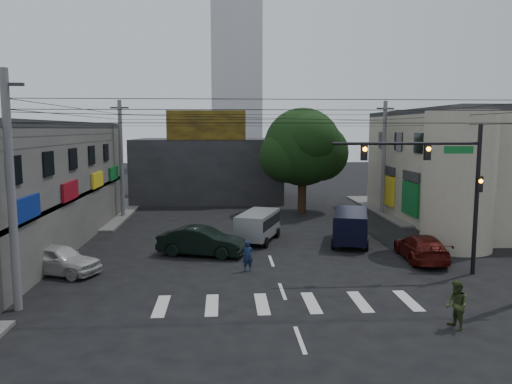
{
  "coord_description": "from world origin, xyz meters",
  "views": [
    {
      "loc": [
        -2.5,
        -23.7,
        6.98
      ],
      "look_at": [
        -0.68,
        4.0,
        3.45
      ],
      "focal_mm": 35.0,
      "sensor_mm": 36.0,
      "label": 1
    }
  ],
  "objects": [
    {
      "name": "utility_pole_far_left",
      "position": [
        -10.5,
        16.0,
        4.6
      ],
      "size": [
        0.32,
        0.32,
        9.2
      ],
      "primitive_type": "cylinder",
      "color": "#59595B",
      "rests_on": "ground"
    },
    {
      "name": "white_compact",
      "position": [
        -10.5,
        0.31,
        0.72
      ],
      "size": [
        4.76,
        5.48,
        1.45
      ],
      "primitive_type": "imported",
      "rotation": [
        0.0,
        0.0,
        1.17
      ],
      "color": "#BCBCB7",
      "rests_on": "ground"
    },
    {
      "name": "silver_minivan",
      "position": [
        -0.39,
        6.66,
        0.92
      ],
      "size": [
        5.41,
        4.51,
        1.84
      ],
      "primitive_type": null,
      "rotation": [
        0.0,
        0.0,
        1.23
      ],
      "color": "gray",
      "rests_on": "ground"
    },
    {
      "name": "dark_sedan",
      "position": [
        -3.72,
        3.43,
        0.79
      ],
      "size": [
        4.31,
        5.74,
        1.59
      ],
      "primitive_type": "imported",
      "rotation": [
        0.0,
        0.0,
        1.28
      ],
      "color": "black",
      "rests_on": "ground"
    },
    {
      "name": "navy_van",
      "position": [
        5.21,
        5.74,
        1.0
      ],
      "size": [
        5.95,
        4.44,
        1.99
      ],
      "primitive_type": null,
      "rotation": [
        0.0,
        0.0,
        1.3
      ],
      "color": "black",
      "rests_on": "ground"
    },
    {
      "name": "billboard",
      "position": [
        -4.0,
        21.1,
        7.3
      ],
      "size": [
        7.0,
        0.3,
        2.6
      ],
      "primitive_type": "cube",
      "color": "olive",
      "rests_on": "building_far"
    },
    {
      "name": "street_tree",
      "position": [
        4.0,
        17.0,
        5.47
      ],
      "size": [
        6.4,
        6.4,
        8.7
      ],
      "color": "black",
      "rests_on": "ground"
    },
    {
      "name": "traffic_gantry",
      "position": [
        7.82,
        -1.0,
        4.83
      ],
      "size": [
        7.1,
        0.35,
        7.2
      ],
      "color": "black",
      "rests_on": "ground"
    },
    {
      "name": "utility_pole_far_right",
      "position": [
        10.5,
        16.0,
        4.6
      ],
      "size": [
        0.32,
        0.32,
        9.2
      ],
      "primitive_type": "cylinder",
      "color": "#59595B",
      "rests_on": "ground"
    },
    {
      "name": "tower_distant",
      "position": [
        0.0,
        70.0,
        22.0
      ],
      "size": [
        9.0,
        9.0,
        44.0
      ],
      "primitive_type": "cube",
      "color": "silver",
      "rests_on": "ground"
    },
    {
      "name": "corner_column",
      "position": [
        11.0,
        4.0,
        4.0
      ],
      "size": [
        4.0,
        4.0,
        8.0
      ],
      "primitive_type": "cylinder",
      "color": "gray",
      "rests_on": "ground"
    },
    {
      "name": "maroon_sedan",
      "position": [
        8.0,
        1.66,
        0.69
      ],
      "size": [
        2.67,
        5.07,
        1.39
      ],
      "primitive_type": "imported",
      "rotation": [
        0.0,
        0.0,
        3.06
      ],
      "color": "#460D0A",
      "rests_on": "ground"
    },
    {
      "name": "sidewalk_far_left",
      "position": [
        -18.0,
        18.0,
        0.07
      ],
      "size": [
        16.0,
        16.0,
        0.15
      ],
      "primitive_type": "cube",
      "color": "#514F4C",
      "rests_on": "ground"
    },
    {
      "name": "traffic_officer",
      "position": [
        -1.33,
        0.17,
        0.76
      ],
      "size": [
        0.75,
        0.66,
        1.52
      ],
      "primitive_type": "imported",
      "rotation": [
        0.0,
        0.0,
        0.28
      ],
      "color": "#122040",
      "rests_on": "ground"
    },
    {
      "name": "pedestrian_olive",
      "position": [
        5.6,
        -7.43,
        0.86
      ],
      "size": [
        1.05,
        0.92,
        1.73
      ],
      "primitive_type": "imported",
      "rotation": [
        0.0,
        0.0,
        -1.41
      ],
      "color": "#2F3C1B",
      "rests_on": "ground"
    },
    {
      "name": "sidewalk_far_right",
      "position": [
        18.0,
        18.0,
        0.07
      ],
      "size": [
        16.0,
        16.0,
        0.15
      ],
      "primitive_type": "cube",
      "color": "#514F4C",
      "rests_on": "ground"
    },
    {
      "name": "utility_pole_near_left",
      "position": [
        -10.5,
        -4.5,
        4.6
      ],
      "size": [
        0.32,
        0.32,
        9.2
      ],
      "primitive_type": "cylinder",
      "color": "#59595B",
      "rests_on": "ground"
    },
    {
      "name": "ground",
      "position": [
        0.0,
        0.0,
        0.0
      ],
      "size": [
        160.0,
        160.0,
        0.0
      ],
      "primitive_type": "plane",
      "color": "black",
      "rests_on": "ground"
    },
    {
      "name": "building_right",
      "position": [
        18.0,
        13.0,
        4.0
      ],
      "size": [
        14.0,
        18.0,
        8.0
      ],
      "primitive_type": "cube",
      "color": "gray",
      "rests_on": "ground"
    },
    {
      "name": "building_far",
      "position": [
        -4.0,
        26.0,
        3.0
      ],
      "size": [
        14.0,
        10.0,
        6.0
      ],
      "primitive_type": "cube",
      "color": "#232326",
      "rests_on": "ground"
    }
  ]
}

